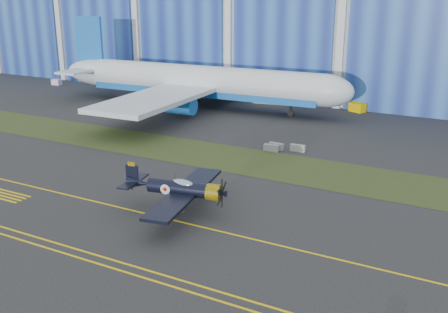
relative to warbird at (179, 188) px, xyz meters
The scene contains 15 objects.
ground 4.03m from the warbird, 98.91° to the left, with size 260.00×260.00×0.00m, color #2E2E31.
grass_median 17.34m from the warbird, 91.65° to the left, with size 260.00×10.00×0.02m, color #475128.
hangar 75.98m from the warbird, 90.38° to the left, with size 220.00×45.70×30.00m.
taxiway_centreline 3.09m from the warbird, 105.07° to the right, with size 200.00×0.20×0.02m, color yellow.
edge_line_near 11.61m from the warbird, 92.50° to the right, with size 80.00×0.20×0.02m, color yellow.
edge_line_far 10.63m from the warbird, 92.74° to the right, with size 80.00×0.20×0.02m, color yellow.
hold_short_ladder 19.30m from the warbird, 165.05° to the right, with size 6.00×2.40×0.02m, color yellow, non-canonical shape.
warbird is the anchor object (origin of this frame).
jetliner 47.83m from the warbird, 118.14° to the left, with size 63.67×54.89×21.30m.
shipping_container 52.46m from the warbird, 103.80° to the left, with size 6.41×2.56×2.78m, color silver.
tug 51.28m from the warbird, 85.96° to the left, with size 2.63×1.64×1.53m, color #FFCD00.
cart 77.88m from the warbird, 143.61° to the left, with size 2.08×1.25×1.25m, color #E3D1FA.
barrier_a 23.49m from the warbird, 89.75° to the left, with size 2.00×0.60×0.90m, color #9B958E.
barrier_b 22.49m from the warbird, 90.50° to the left, with size 2.00×0.60×0.90m, color gray.
barrier_c 24.26m from the warbird, 83.09° to the left, with size 2.00×0.60×0.90m, color #9D9E9B.
Camera 1 is at (26.14, -41.61, 20.21)m, focal length 42.00 mm.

